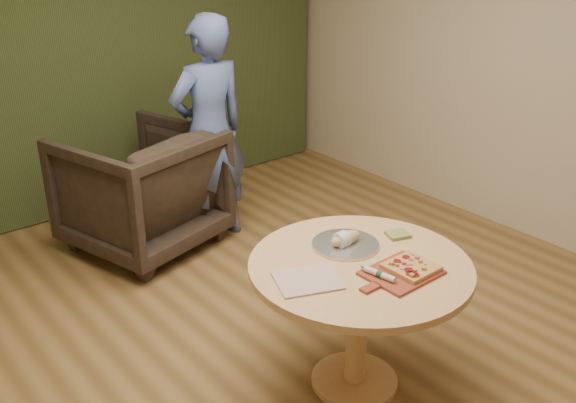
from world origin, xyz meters
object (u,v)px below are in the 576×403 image
Objects in this scene: pedestal_table at (359,287)px; flatbread_pizza at (411,267)px; bread_roll at (344,239)px; armchair at (141,184)px; serving_tray at (345,244)px; pizza_paddle at (400,274)px; cutlery_roll at (380,274)px; person_standing at (209,131)px.

flatbread_pizza reaches higher than pedestal_table.
bread_roll is 0.19× the size of armchair.
serving_tray is 2.05m from armchair.
pizza_paddle is 0.12m from cutlery_roll.
bread_roll reaches higher than cutlery_roll.
person_standing is (0.33, 1.83, 0.08)m from bread_roll.
bread_roll is (0.06, 0.18, 0.18)m from pedestal_table.
person_standing reaches higher than cutlery_roll.
cutlery_roll is at bearing 76.49° from armchair.
flatbread_pizza is 0.41m from bread_roll.
armchair reaches higher than bread_roll.
armchair is at bearing 82.13° from cutlery_roll.
person_standing reaches higher than flatbread_pizza.
flatbread_pizza is at bearing -80.58° from bread_roll.
armchair reaches higher than cutlery_roll.
armchair reaches higher than flatbread_pizza.
flatbread_pizza is (0.13, -0.22, 0.17)m from pedestal_table.
cutlery_roll is (-0.17, 0.05, 0.00)m from flatbread_pizza.
flatbread_pizza is at bearing -13.58° from pizza_paddle.
armchair is (-0.07, 2.38, -0.27)m from cutlery_roll.
serving_tray reaches higher than pedestal_table.
person_standing is at bearing 80.10° from serving_tray.
pizza_paddle reaches higher than pedestal_table.
person_standing reaches higher than bread_roll.
pedestal_table is 5.70× the size of cutlery_roll.
cutlery_roll is 0.37m from bread_roll.
cutlery_roll is 0.56× the size of serving_tray.
pedestal_table is at bearing 77.80° from armchair.
flatbread_pizza is 2.45m from armchair.
flatbread_pizza is at bearing -81.81° from serving_tray.
cutlery_roll is 0.38m from serving_tray.
serving_tray is (0.07, 0.18, 0.15)m from pedestal_table.
pizza_paddle is at bearing -25.46° from cutlery_roll.
bread_roll is at bearing 89.64° from pizza_paddle.
armchair is (-0.18, 2.41, -0.25)m from pizza_paddle.
person_standing is at bearing 83.32° from flatbread_pizza.
serving_tray is at bearing 80.04° from armchair.
cutlery_roll is (-0.11, 0.03, 0.02)m from pizza_paddle.
armchair is (-0.25, 2.42, -0.26)m from flatbread_pizza.
cutlery_roll is 0.11× the size of person_standing.
bread_roll is (-0.00, 0.39, 0.04)m from pizza_paddle.
serving_tray is 0.04m from bread_roll.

